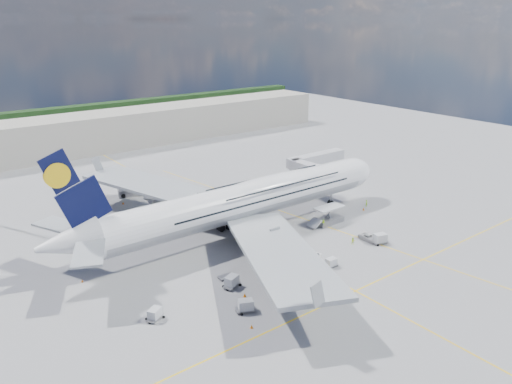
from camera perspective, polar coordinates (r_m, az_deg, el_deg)
ground at (r=96.03m, az=2.32°, el=-6.44°), size 300.00×300.00×0.00m
taxi_line_main at (r=96.03m, az=2.32°, el=-6.44°), size 0.25×220.00×0.01m
taxi_line_cross at (r=83.49m, az=11.30°, el=-11.03°), size 120.00×0.25×0.01m
taxi_line_diag at (r=111.37m, az=4.57°, el=-2.76°), size 14.16×99.06×0.01m
airliner at (r=100.76m, az=-1.15°, el=-0.93°), size 77.26×79.15×23.71m
jet_bridge at (r=126.99m, az=6.67°, el=3.21°), size 18.80×12.10×8.50m
cargo_loader at (r=108.03m, az=8.22°, el=-2.90°), size 8.53×3.20×3.67m
terminal at (r=174.27m, az=-18.18°, el=6.46°), size 180.00×16.00×12.00m
tree_line at (r=230.47m, az=-12.63°, el=9.35°), size 160.00×6.00×8.00m
dolly_row_a at (r=76.38m, az=-1.18°, el=-12.82°), size 3.38×2.69×1.89m
dolly_row_b at (r=85.66m, az=-3.41°, el=-9.58°), size 2.92×1.63×0.42m
dolly_row_c at (r=82.64m, az=-2.79°, el=-10.14°), size 3.49×2.71×1.96m
dolly_back at (r=76.06m, az=-11.49°, el=-13.47°), size 3.14×2.72×1.76m
dolly_nose_far at (r=100.39m, az=14.00°, el=-5.17°), size 3.52×2.45×2.03m
dolly_nose_near at (r=89.79m, az=8.60°, el=-7.95°), size 2.64×1.48×1.64m
baggage_tug at (r=91.01m, az=6.76°, el=-7.56°), size 2.99×1.96×1.72m
catering_truck_inner at (r=109.45m, az=-5.65°, el=-2.19°), size 6.39×2.53×3.82m
catering_truck_outer at (r=126.98m, az=-14.03°, el=0.41°), size 7.31×4.21×4.09m
service_van at (r=101.42m, az=12.81°, el=-5.10°), size 2.19×4.56×1.25m
crew_nose at (r=119.20m, az=12.52°, el=-1.26°), size 0.70×0.63×1.62m
crew_loader at (r=98.94m, az=11.03°, el=-5.51°), size 0.95×0.93×1.55m
crew_wing at (r=90.35m, az=-0.47°, el=-7.61°), size 0.56×0.96×1.54m
crew_van at (r=105.60m, az=7.70°, el=-3.63°), size 0.87×1.02×1.76m
crew_tug at (r=85.73m, az=4.46°, el=-9.20°), size 1.15×0.75×1.67m
cone_nose at (r=116.89m, az=12.20°, el=-1.91°), size 0.50×0.50×0.63m
cone_wing_left_inner at (r=109.43m, az=-9.54°, el=-3.22°), size 0.48×0.48×0.61m
cone_wing_left_outer at (r=122.13m, az=-14.95°, el=-1.23°), size 0.46×0.46×0.59m
cone_wing_right_inner at (r=80.26m, az=-1.30°, el=-11.70°), size 0.50×0.50×0.64m
cone_wing_right_outer at (r=73.15m, az=-0.50°, el=-15.11°), size 0.45×0.45×0.58m
cone_tail at (r=89.15m, az=-19.24°, el=-9.56°), size 0.38×0.38×0.49m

